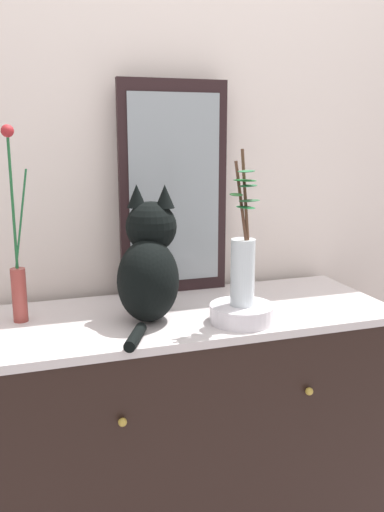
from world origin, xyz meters
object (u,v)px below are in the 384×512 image
mirror_leaning (174,189)px  bowl_porcelain (242,313)px  vase_slim_green (18,270)px  cat_sitting (149,264)px  vase_glass_clear (243,264)px  sideboard (192,438)px

mirror_leaning → bowl_porcelain: (0.10, -0.38, -0.34)m
mirror_leaning → vase_slim_green: 0.59m
cat_sitting → vase_glass_clear: size_ratio=0.88×
vase_slim_green → vase_glass_clear: bearing=-19.0°
mirror_leaning → vase_slim_green: bearing=-162.9°
vase_slim_green → bowl_porcelain: bearing=-18.7°
vase_slim_green → bowl_porcelain: vase_slim_green is taller
mirror_leaning → bowl_porcelain: 0.52m
mirror_leaning → cat_sitting: mirror_leaning is taller
mirror_leaning → bowl_porcelain: size_ratio=3.77×
cat_sitting → vase_slim_green: (-0.37, 0.10, -0.01)m
mirror_leaning → vase_glass_clear: mirror_leaning is taller
cat_sitting → vase_slim_green: bearing=165.0°
sideboard → mirror_leaning: (0.01, 0.23, 0.82)m
vase_slim_green → bowl_porcelain: size_ratio=2.99×
vase_slim_green → vase_glass_clear: vase_slim_green is taller
sideboard → bowl_porcelain: 0.51m
vase_glass_clear → cat_sitting: bearing=155.4°
cat_sitting → bowl_porcelain: 0.32m
bowl_porcelain → vase_glass_clear: (-0.00, -0.00, 0.15)m
sideboard → vase_glass_clear: bearing=-53.4°
sideboard → cat_sitting: (-0.15, -0.03, 0.62)m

